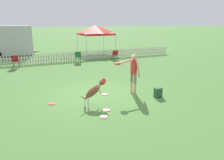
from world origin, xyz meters
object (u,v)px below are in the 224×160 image
(frisbee_near_handler, at_px, (52,104))
(frisbee_near_dog, at_px, (105,95))
(handler_person, at_px, (133,69))
(folding_chair_green_right, at_px, (114,54))
(folding_chair_blue_left, at_px, (16,60))
(equipment_trailer, at_px, (3,41))
(canopy_tent_main, at_px, (96,30))
(folding_chair_center, at_px, (78,56))
(frisbee_far_scatter, at_px, (107,110))
(leaping_dog, at_px, (94,91))
(backpack_on_grass, at_px, (158,93))
(frisbee_midfield, at_px, (104,117))

(frisbee_near_handler, distance_m, frisbee_near_dog, 2.30)
(handler_person, bearing_deg, folding_chair_green_right, -37.12)
(folding_chair_blue_left, height_order, folding_chair_green_right, folding_chair_blue_left)
(folding_chair_blue_left, distance_m, equipment_trailer, 6.09)
(folding_chair_blue_left, distance_m, canopy_tent_main, 8.82)
(handler_person, relative_size, folding_chair_green_right, 2.15)
(folding_chair_center, height_order, equipment_trailer, equipment_trailer)
(frisbee_far_scatter, height_order, canopy_tent_main, canopy_tent_main)
(folding_chair_green_right, xyz_separation_m, equipment_trailer, (-8.25, 5.90, 0.94))
(handler_person, height_order, frisbee_near_dog, handler_person)
(leaping_dog, distance_m, folding_chair_center, 9.06)
(folding_chair_green_right, relative_size, equipment_trailer, 0.14)
(leaping_dog, xyz_separation_m, frisbee_near_handler, (-1.46, 0.80, -0.57))
(handler_person, distance_m, folding_chair_blue_left, 9.25)
(frisbee_near_handler, relative_size, frisbee_far_scatter, 1.00)
(handler_person, height_order, frisbee_near_handler, handler_person)
(handler_person, relative_size, frisbee_near_handler, 6.85)
(folding_chair_green_right, bearing_deg, frisbee_near_dog, 55.53)
(frisbee_far_scatter, distance_m, backpack_on_grass, 2.58)
(frisbee_near_handler, distance_m, folding_chair_center, 8.76)
(folding_chair_center, bearing_deg, frisbee_midfield, 93.84)
(leaping_dog, bearing_deg, frisbee_near_dog, 121.19)
(frisbee_near_dog, distance_m, folding_chair_blue_left, 8.45)
(frisbee_near_handler, relative_size, backpack_on_grass, 0.63)
(frisbee_near_dog, bearing_deg, frisbee_near_handler, -176.56)
(frisbee_midfield, relative_size, frisbee_far_scatter, 1.00)
(frisbee_midfield, relative_size, folding_chair_blue_left, 0.28)
(folding_chair_green_right, height_order, canopy_tent_main, canopy_tent_main)
(equipment_trailer, bearing_deg, frisbee_far_scatter, -80.24)
(leaping_dog, xyz_separation_m, canopy_tent_main, (5.04, 13.03, 1.67))
(backpack_on_grass, distance_m, folding_chair_center, 9.16)
(handler_person, relative_size, folding_chair_center, 1.98)
(frisbee_midfield, bearing_deg, frisbee_near_handler, 125.11)
(frisbee_near_handler, xyz_separation_m, frisbee_near_dog, (2.30, 0.14, 0.00))
(frisbee_near_dog, height_order, folding_chair_green_right, folding_chair_green_right)
(folding_chair_center, bearing_deg, backpack_on_grass, 110.42)
(handler_person, bearing_deg, frisbee_near_handler, 70.36)
(folding_chair_center, bearing_deg, folding_chair_blue_left, 17.34)
(frisbee_midfield, distance_m, folding_chair_blue_left, 10.15)
(backpack_on_grass, height_order, equipment_trailer, equipment_trailer)
(handler_person, distance_m, frisbee_near_dog, 1.64)
(frisbee_near_dog, height_order, folding_chair_blue_left, folding_chair_blue_left)
(frisbee_near_handler, distance_m, backpack_on_grass, 4.36)
(backpack_on_grass, relative_size, canopy_tent_main, 0.14)
(canopy_tent_main, bearing_deg, handler_person, -103.63)
(leaping_dog, bearing_deg, folding_chair_center, 150.53)
(backpack_on_grass, bearing_deg, handler_person, 129.01)
(folding_chair_blue_left, bearing_deg, leaping_dog, 121.44)
(leaping_dog, distance_m, frisbee_near_handler, 1.76)
(frisbee_near_handler, relative_size, frisbee_near_dog, 1.00)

